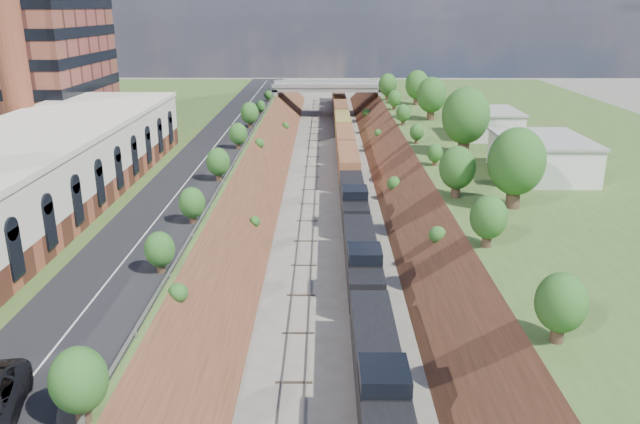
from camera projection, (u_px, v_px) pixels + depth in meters
platform_left at (69, 177)px, 78.78m from camera, size 44.00×180.00×5.00m
platform_right at (592, 178)px, 78.29m from camera, size 44.00×180.00×5.00m
embankment_left at (244, 196)px, 79.40m from camera, size 10.00×180.00×10.00m
embankment_right at (416, 197)px, 79.24m from camera, size 10.00×180.00×10.00m
rail_left_track at (309, 196)px, 79.31m from camera, size 1.58×180.00×0.18m
rail_right_track at (350, 196)px, 79.27m from camera, size 1.58×180.00×0.18m
road at (206, 158)px, 77.86m from camera, size 8.00×180.00×0.10m
guardrail at (238, 154)px, 77.48m from camera, size 0.10×171.00×0.70m
commercial_building at (21, 176)px, 55.97m from camera, size 14.30×62.30×7.00m
overpass at (328, 94)px, 136.67m from camera, size 24.50×8.30×7.40m
white_building_near at (541, 158)px, 69.36m from camera, size 9.00×12.00×4.00m
white_building_far at (488, 124)px, 90.32m from camera, size 8.00×10.00×3.60m
tree_right_large at (517, 162)px, 57.26m from camera, size 5.25×5.25×7.61m
tree_left_crest at (148, 273)px, 39.21m from camera, size 2.45×2.45×3.55m
freight_train at (345, 142)px, 99.41m from camera, size 2.74×140.69×4.55m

